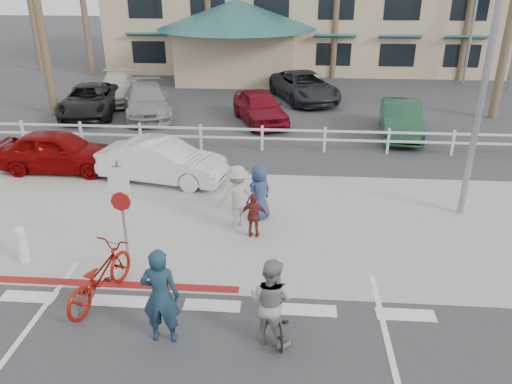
# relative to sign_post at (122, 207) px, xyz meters

# --- Properties ---
(ground) EXTENTS (140.00, 140.00, 0.00)m
(ground) POSITION_rel_sign_post_xyz_m (2.30, -2.20, -1.45)
(ground) COLOR #333335
(sidewalk_plaza) EXTENTS (22.00, 7.00, 0.01)m
(sidewalk_plaza) POSITION_rel_sign_post_xyz_m (2.30, 2.30, -1.44)
(sidewalk_plaza) COLOR gray
(sidewalk_plaza) RESTS_ON ground
(cross_street) EXTENTS (40.00, 5.00, 0.01)m
(cross_street) POSITION_rel_sign_post_xyz_m (2.30, 6.30, -1.45)
(cross_street) COLOR #333335
(cross_street) RESTS_ON ground
(parking_lot) EXTENTS (50.00, 16.00, 0.01)m
(parking_lot) POSITION_rel_sign_post_xyz_m (2.30, 15.80, -1.45)
(parking_lot) COLOR #333335
(parking_lot) RESTS_ON ground
(curb_red) EXTENTS (7.00, 0.25, 0.02)m
(curb_red) POSITION_rel_sign_post_xyz_m (-0.70, -1.00, -1.44)
(curb_red) COLOR maroon
(curb_red) RESTS_ON ground
(rail_fence) EXTENTS (29.40, 0.16, 1.00)m
(rail_fence) POSITION_rel_sign_post_xyz_m (2.80, 8.30, -0.95)
(rail_fence) COLOR silver
(rail_fence) RESTS_ON ground
(sign_post) EXTENTS (0.50, 0.10, 2.90)m
(sign_post) POSITION_rel_sign_post_xyz_m (0.00, 0.00, 0.00)
(sign_post) COLOR gray
(sign_post) RESTS_ON ground
(bollard_0) EXTENTS (0.26, 0.26, 0.95)m
(bollard_0) POSITION_rel_sign_post_xyz_m (-2.50, -0.20, -0.97)
(bollard_0) COLOR silver
(bollard_0) RESTS_ON ground
(streetlight_0) EXTENTS (0.60, 2.00, 9.00)m
(streetlight_0) POSITION_rel_sign_post_xyz_m (8.80, 3.30, 3.05)
(streetlight_0) COLOR gray
(streetlight_0) RESTS_ON ground
(streetlight_1) EXTENTS (0.60, 2.00, 9.50)m
(streetlight_1) POSITION_rel_sign_post_xyz_m (14.30, 21.80, 3.30)
(streetlight_1) COLOR gray
(streetlight_1) RESTS_ON ground
(bike_red) EXTENTS (1.29, 2.31, 1.15)m
(bike_red) POSITION_rel_sign_post_xyz_m (-0.09, -1.52, -0.88)
(bike_red) COLOR maroon
(bike_red) RESTS_ON ground
(rider_red) EXTENTS (0.72, 0.48, 1.97)m
(rider_red) POSITION_rel_sign_post_xyz_m (1.55, -2.67, -0.46)
(rider_red) COLOR #193141
(rider_red) RESTS_ON ground
(bike_black) EXTENTS (0.74, 1.65, 0.96)m
(bike_black) POSITION_rel_sign_post_xyz_m (3.66, -2.33, -0.97)
(bike_black) COLOR black
(bike_black) RESTS_ON ground
(rider_black) EXTENTS (1.06, 0.97, 1.78)m
(rider_black) POSITION_rel_sign_post_xyz_m (3.57, -2.55, -0.56)
(rider_black) COLOR gray
(rider_black) RESTS_ON ground
(pedestrian_a) EXTENTS (1.29, 1.01, 1.75)m
(pedestrian_a) POSITION_rel_sign_post_xyz_m (2.44, 2.05, -0.57)
(pedestrian_a) COLOR #A89F91
(pedestrian_a) RESTS_ON ground
(pedestrian_child) EXTENTS (0.75, 0.35, 1.24)m
(pedestrian_child) POSITION_rel_sign_post_xyz_m (2.94, 1.44, -0.83)
(pedestrian_child) COLOR maroon
(pedestrian_child) RESTS_ON ground
(pedestrian_b) EXTENTS (0.92, 0.91, 1.60)m
(pedestrian_b) POSITION_rel_sign_post_xyz_m (3.00, 2.52, -0.65)
(pedestrian_b) COLOR navy
(pedestrian_b) RESTS_ON ground
(car_white_sedan) EXTENTS (4.44, 2.28, 1.39)m
(car_white_sedan) POSITION_rel_sign_post_xyz_m (-0.39, 5.02, -0.75)
(car_white_sedan) COLOR silver
(car_white_sedan) RESTS_ON ground
(car_red_compact) EXTENTS (4.25, 1.76, 1.44)m
(car_red_compact) POSITION_rel_sign_post_xyz_m (-4.21, 5.67, -0.73)
(car_red_compact) COLOR #720202
(car_red_compact) RESTS_ON ground
(lot_car_0) EXTENTS (3.27, 5.48, 1.43)m
(lot_car_0) POSITION_rel_sign_post_xyz_m (-5.91, 12.91, -0.74)
(lot_car_0) COLOR black
(lot_car_0) RESTS_ON ground
(lot_car_1) EXTENTS (3.56, 5.43, 1.46)m
(lot_car_1) POSITION_rel_sign_post_xyz_m (-3.14, 12.94, -0.72)
(lot_car_1) COLOR gray
(lot_car_1) RESTS_ON ground
(lot_car_2) EXTENTS (3.17, 4.65, 1.47)m
(lot_car_2) POSITION_rel_sign_post_xyz_m (2.34, 12.15, -0.71)
(lot_car_2) COLOR maroon
(lot_car_2) RESTS_ON ground
(lot_car_3) EXTENTS (2.02, 4.57, 1.46)m
(lot_car_3) POSITION_rel_sign_post_xyz_m (8.39, 10.65, -0.72)
(lot_car_3) COLOR #1D442B
(lot_car_3) RESTS_ON ground
(lot_car_4) EXTENTS (3.17, 5.14, 1.39)m
(lot_car_4) POSITION_rel_sign_post_xyz_m (-5.49, 15.71, -0.76)
(lot_car_4) COLOR beige
(lot_car_4) RESTS_ON ground
(lot_car_5) EXTENTS (4.22, 5.95, 1.51)m
(lot_car_5) POSITION_rel_sign_post_xyz_m (4.41, 16.59, -0.70)
(lot_car_5) COLOR #22252A
(lot_car_5) RESTS_ON ground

